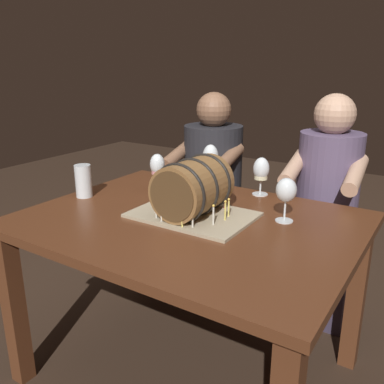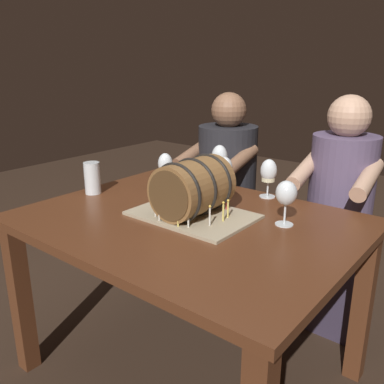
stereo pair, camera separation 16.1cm
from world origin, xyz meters
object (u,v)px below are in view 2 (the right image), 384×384
object	(u,v)px
wine_glass_white	(269,173)
beer_pint	(92,179)
person_seated_left	(226,200)
person_seated_right	(336,228)
wine_glass_empty	(286,194)
wine_glass_red	(224,169)
wine_glass_rose	(165,166)
barrel_cake	(192,190)
wine_glass_amber	(219,159)
dining_table	(189,242)

from	to	relation	value
wine_glass_white	beer_pint	size ratio (longest dim) A/B	1.19
person_seated_left	person_seated_right	distance (m)	0.66
wine_glass_empty	beer_pint	size ratio (longest dim) A/B	1.17
wine_glass_red	person_seated_right	size ratio (longest dim) A/B	0.15
person_seated_left	wine_glass_white	bearing A→B (deg)	-36.08
wine_glass_red	wine_glass_rose	size ratio (longest dim) A/B	0.99
wine_glass_empty	beer_pint	xyz separation A→B (m)	(-0.87, -0.20, -0.05)
wine_glass_red	person_seated_right	world-z (taller)	person_seated_right
barrel_cake	person_seated_right	bearing A→B (deg)	65.28
wine_glass_red	wine_glass_white	distance (m)	0.20
wine_glass_red	wine_glass_amber	world-z (taller)	wine_glass_amber
wine_glass_rose	person_seated_right	distance (m)	0.90
dining_table	wine_glass_amber	xyz separation A→B (m)	(-0.15, 0.42, 0.24)
wine_glass_rose	wine_glass_amber	xyz separation A→B (m)	(0.17, 0.20, 0.02)
wine_glass_rose	person_seated_right	bearing A→B (deg)	38.75
person_seated_right	wine_glass_amber	bearing A→B (deg)	-145.70
wine_glass_red	wine_glass_rose	bearing A→B (deg)	-155.05
dining_table	person_seated_left	bearing A→B (deg)	113.67
person_seated_right	wine_glass_rose	bearing A→B (deg)	-141.25
wine_glass_empty	wine_glass_red	world-z (taller)	wine_glass_red
wine_glass_red	wine_glass_rose	xyz separation A→B (m)	(-0.26, -0.12, -0.00)
wine_glass_empty	beer_pint	bearing A→B (deg)	-167.02
barrel_cake	person_seated_right	size ratio (longest dim) A/B	0.40
wine_glass_white	person_seated_right	world-z (taller)	person_seated_right
wine_glass_empty	person_seated_right	distance (m)	0.66
person_seated_left	wine_glass_empty	bearing A→B (deg)	-41.52
barrel_cake	wine_glass_red	xyz separation A→B (m)	(-0.07, 0.32, 0.01)
wine_glass_amber	wine_glass_white	distance (m)	0.26
beer_pint	person_seated_right	bearing A→B (deg)	41.56
wine_glass_white	dining_table	bearing A→B (deg)	-104.08
dining_table	person_seated_left	distance (m)	0.82
wine_glass_empty	barrel_cake	bearing A→B (deg)	-156.05
dining_table	barrel_cake	xyz separation A→B (m)	(-0.00, 0.03, 0.21)
barrel_cake	person_seated_right	xyz separation A→B (m)	(0.33, 0.72, -0.31)
wine_glass_red	wine_glass_amber	size ratio (longest dim) A/B	0.84
wine_glass_red	person_seated_left	distance (m)	0.57
beer_pint	wine_glass_rose	bearing A→B (deg)	48.51
wine_glass_amber	wine_glass_white	world-z (taller)	wine_glass_amber
wine_glass_white	wine_glass_empty	bearing A→B (deg)	-50.27
barrel_cake	wine_glass_red	distance (m)	0.32
wine_glass_empty	dining_table	bearing A→B (deg)	-152.02
wine_glass_rose	wine_glass_red	bearing A→B (deg)	24.95
wine_glass_amber	beer_pint	world-z (taller)	wine_glass_amber
wine_glass_red	beer_pint	bearing A→B (deg)	-142.16
wine_glass_amber	person_seated_left	bearing A→B (deg)	118.16
barrel_cake	wine_glass_amber	bearing A→B (deg)	110.69
wine_glass_empty	wine_glass_red	distance (m)	0.43
wine_glass_red	beer_pint	size ratio (longest dim) A/B	1.19
beer_pint	person_seated_left	size ratio (longest dim) A/B	0.13
wine_glass_rose	beer_pint	bearing A→B (deg)	-131.49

